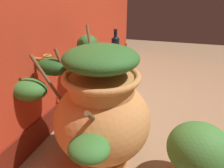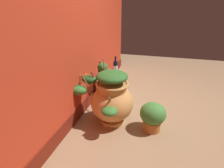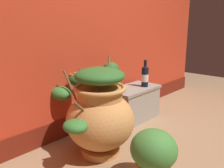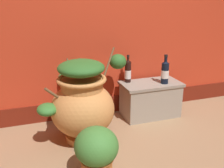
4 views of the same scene
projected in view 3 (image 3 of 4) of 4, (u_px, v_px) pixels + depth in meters
name	position (u px, v px, depth m)	size (l,w,h in m)	color
ground_plane	(184.00, 161.00, 2.04)	(7.00, 7.00, 0.00)	#9E7A56
back_wall	(84.00, 5.00, 2.51)	(4.40, 0.33, 2.60)	red
terracotta_urn	(99.00, 112.00, 2.09)	(0.93, 0.87, 0.81)	#D68E4C
stone_ledge	(133.00, 102.00, 2.88)	(0.65, 0.35, 0.38)	#9E9384
wine_bottle_left	(145.00, 75.00, 2.85)	(0.08, 0.08, 0.31)	black
wine_bottle_middle	(113.00, 79.00, 2.71)	(0.07, 0.07, 0.30)	black
potted_shrub	(153.00, 154.00, 1.73)	(0.32, 0.34, 0.40)	#C17033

